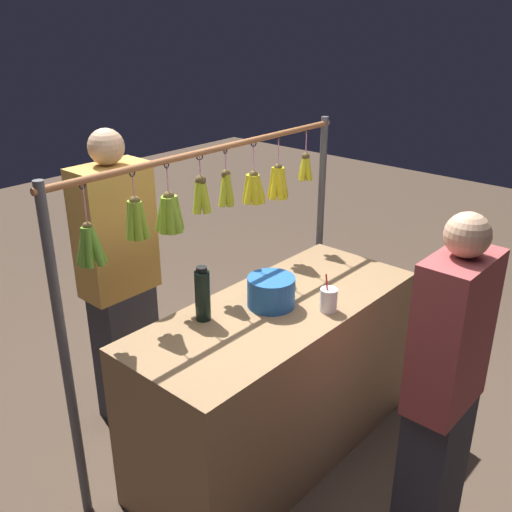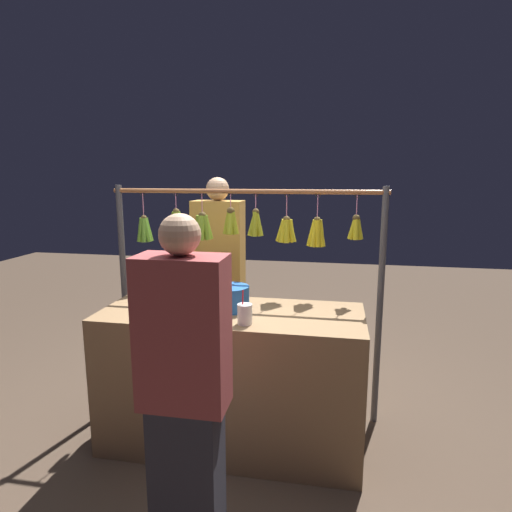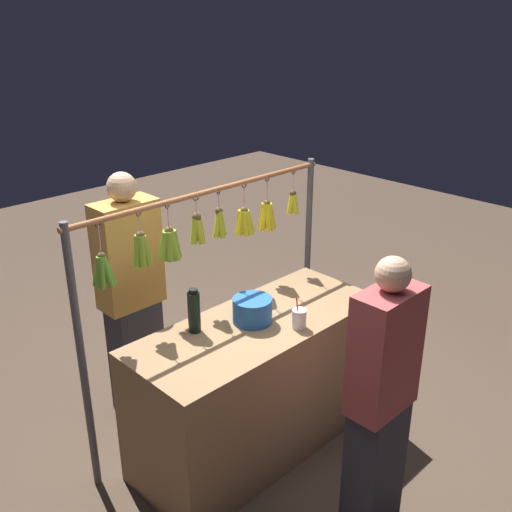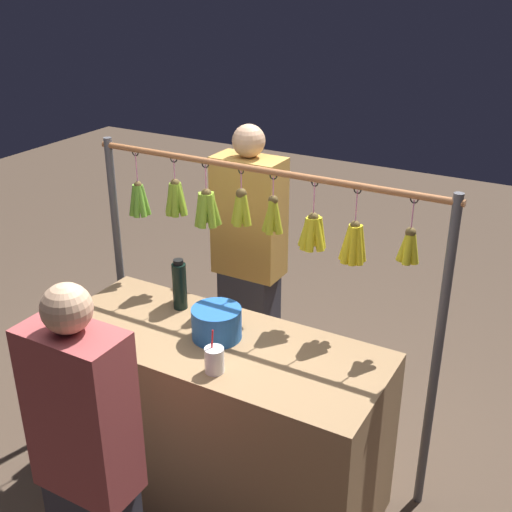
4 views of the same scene
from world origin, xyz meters
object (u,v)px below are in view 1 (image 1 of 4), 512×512
water_bottle (203,295)px  drink_cup (329,300)px  blue_bucket (271,292)px  vendor_person (120,285)px  customer_person (443,396)px

water_bottle → drink_cup: 0.61m
blue_bucket → drink_cup: 0.28m
vendor_person → customer_person: vendor_person is taller
vendor_person → blue_bucket: bearing=110.0°
water_bottle → customer_person: 1.14m
water_bottle → vendor_person: (-0.01, -0.68, -0.18)m
water_bottle → vendor_person: vendor_person is taller
blue_bucket → drink_cup: bearing=120.5°
drink_cup → customer_person: customer_person is taller
vendor_person → customer_person: (-0.32, 1.74, -0.06)m
water_bottle → vendor_person: size_ratio=0.16×
blue_bucket → customer_person: 0.93m
vendor_person → customer_person: size_ratio=1.08×
drink_cup → water_bottle: bearing=-40.6°
blue_bucket → vendor_person: vendor_person is taller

